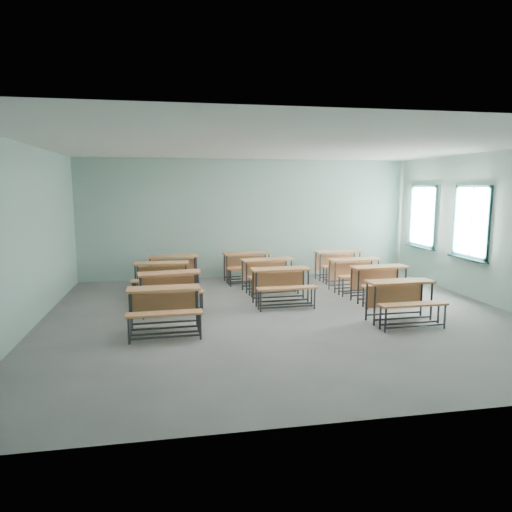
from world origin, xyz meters
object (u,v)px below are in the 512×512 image
at_px(desk_unit_r2c1, 269,270).
at_px(desk_unit_r2c0, 161,274).
at_px(desk_unit_r3c0, 174,266).
at_px(desk_unit_r1c1, 282,281).
at_px(desk_unit_r2c2, 356,270).
at_px(desk_unit_r0c2, 402,295).
at_px(desk_unit_r1c0, 170,285).
at_px(desk_unit_r3c2, 339,261).
at_px(desk_unit_r3c1, 248,262).
at_px(desk_unit_r1c2, 381,278).
at_px(desk_unit_r0c0, 164,303).

bearing_deg(desk_unit_r2c1, desk_unit_r2c0, 173.49).
bearing_deg(desk_unit_r3c0, desk_unit_r2c0, -109.36).
bearing_deg(desk_unit_r1c1, desk_unit_r2c2, 23.20).
xyz_separation_m(desk_unit_r0c2, desk_unit_r1c0, (-4.15, 1.61, 0.00)).
bearing_deg(desk_unit_r1c0, desk_unit_r3c2, 20.47).
relative_size(desk_unit_r2c0, desk_unit_r3c1, 0.99).
bearing_deg(desk_unit_r2c1, desk_unit_r1c2, -41.06).
relative_size(desk_unit_r1c0, desk_unit_r3c1, 1.02).
xyz_separation_m(desk_unit_r2c0, desk_unit_r3c0, (0.28, 1.02, 0.00)).
height_order(desk_unit_r1c0, desk_unit_r1c2, same).
bearing_deg(desk_unit_r0c2, desk_unit_r2c1, 120.94).
height_order(desk_unit_r0c0, desk_unit_r3c2, same).
bearing_deg(desk_unit_r2c1, desk_unit_r3c1, 97.31).
bearing_deg(desk_unit_r0c2, desk_unit_r2c2, 84.33).
relative_size(desk_unit_r3c0, desk_unit_r3c2, 1.01).
height_order(desk_unit_r2c0, desk_unit_r3c0, same).
relative_size(desk_unit_r2c0, desk_unit_r2c1, 0.96).
bearing_deg(desk_unit_r1c2, desk_unit_r3c0, 147.17).
distance_m(desk_unit_r2c2, desk_unit_r3c2, 1.32).
xyz_separation_m(desk_unit_r3c1, desk_unit_r3c2, (2.44, -0.18, 0.00)).
relative_size(desk_unit_r1c0, desk_unit_r3c0, 1.03).
distance_m(desk_unit_r2c0, desk_unit_r2c2, 4.56).
height_order(desk_unit_r0c2, desk_unit_r3c2, same).
bearing_deg(desk_unit_r3c1, desk_unit_r0c2, -67.12).
bearing_deg(desk_unit_r2c0, desk_unit_r2c2, 0.06).
relative_size(desk_unit_r1c0, desk_unit_r2c0, 1.03).
distance_m(desk_unit_r0c2, desk_unit_r2c2, 2.60).
xyz_separation_m(desk_unit_r2c2, desk_unit_r3c0, (-4.27, 1.31, 0.00)).
distance_m(desk_unit_r1c2, desk_unit_r2c0, 4.87).
height_order(desk_unit_r1c2, desk_unit_r2c2, same).
bearing_deg(desk_unit_r3c2, desk_unit_r2c1, -158.82).
relative_size(desk_unit_r0c0, desk_unit_r1c2, 0.97).
xyz_separation_m(desk_unit_r2c1, desk_unit_r3c2, (2.13, 0.98, 0.00)).
bearing_deg(desk_unit_r2c2, desk_unit_r2c0, 171.82).
height_order(desk_unit_r1c1, desk_unit_r3c0, same).
height_order(desk_unit_r1c1, desk_unit_r1c2, same).
distance_m(desk_unit_r0c0, desk_unit_r3c2, 5.85).
xyz_separation_m(desk_unit_r3c0, desk_unit_r3c1, (1.90, 0.19, 0.00)).
height_order(desk_unit_r0c2, desk_unit_r2c1, same).
relative_size(desk_unit_r0c0, desk_unit_r2c2, 0.97).
bearing_deg(desk_unit_r2c1, desk_unit_r2c2, -17.22).
distance_m(desk_unit_r2c2, desk_unit_r3c0, 4.46).
xyz_separation_m(desk_unit_r1c2, desk_unit_r3c0, (-4.39, 2.40, 0.00)).
distance_m(desk_unit_r0c0, desk_unit_r1c2, 4.74).
relative_size(desk_unit_r1c2, desk_unit_r3c0, 1.00).
bearing_deg(desk_unit_r0c2, desk_unit_r0c0, 176.06).
bearing_deg(desk_unit_r2c2, desk_unit_r1c1, -159.76).
bearing_deg(desk_unit_r2c0, desk_unit_r3c0, 78.34).
bearing_deg(desk_unit_r1c0, desk_unit_r0c0, -100.41).
height_order(desk_unit_r0c0, desk_unit_r1c1, same).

